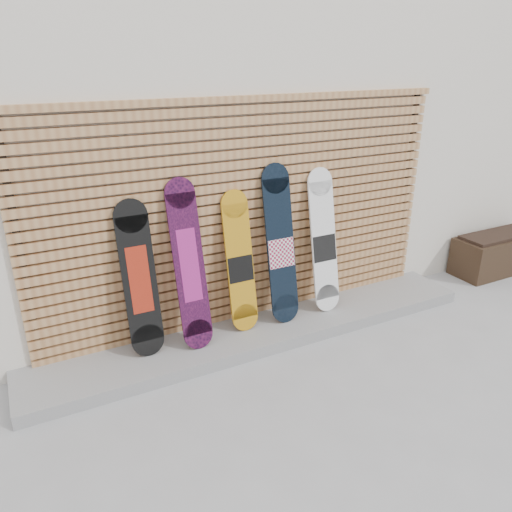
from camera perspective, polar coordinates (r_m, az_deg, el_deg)
The scene contains 10 objects.
ground at distance 4.66m, azimuth 6.36°, elevation -12.51°, with size 80.00×80.00×0.00m, color gray.
building at distance 7.22m, azimuth -5.41°, elevation 15.46°, with size 12.00×5.00×3.60m, color beige.
concrete_step at distance 5.05m, azimuth 0.67°, elevation -8.54°, with size 4.60×0.70×0.12m, color gray.
slat_wall at distance 4.81m, azimuth -0.89°, elevation 4.89°, with size 4.26×0.08×2.29m.
planter_box at distance 7.11m, azimuth 25.72°, elevation 0.33°, with size 1.15×0.48×0.52m.
snowboard_0 at distance 4.44m, azimuth -13.18°, elevation -2.65°, with size 0.30×0.28×1.40m.
snowboard_1 at distance 4.48m, azimuth -7.64°, elevation -1.05°, with size 0.28×0.38×1.53m.
snowboard_2 at distance 4.74m, azimuth -1.86°, elevation -0.80°, with size 0.27×0.28×1.36m.
snowboard_3 at distance 4.87m, azimuth 2.82°, elevation 1.13°, with size 0.29×0.33×1.57m.
snowboard_4 at distance 5.15m, azimuth 7.74°, elevation 1.59°, with size 0.29×0.32×1.47m.
Camera 1 is at (-2.19, -3.14, 2.65)m, focal length 35.00 mm.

